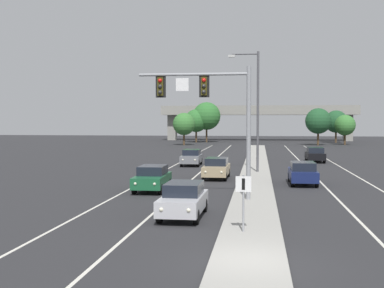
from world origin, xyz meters
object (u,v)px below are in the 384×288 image
tree_far_left_a (196,121)px  tree_far_left_b (184,124)px  median_sign_post (243,195)px  tree_far_right_b (345,125)px  car_oncoming_silver (183,199)px  car_receding_navy (303,173)px  car_oncoming_tan (216,168)px  car_oncoming_grey (192,157)px  street_lamp_median (255,104)px  tree_far_left_c (207,116)px  car_receding_black (315,154)px  overhead_signal_mast (213,105)px  car_oncoming_green (152,178)px  tree_far_right_c (318,121)px  tree_far_right_a (336,122)px

tree_far_left_a → tree_far_left_b: size_ratio=1.16×
median_sign_post → tree_far_right_b: size_ratio=0.40×
car_oncoming_silver → car_receding_navy: size_ratio=1.00×
car_oncoming_tan → car_oncoming_grey: same height
median_sign_post → car_oncoming_grey: (-6.02, 29.98, -0.77)m
street_lamp_median → car_oncoming_tan: size_ratio=2.23×
tree_far_left_c → car_receding_black: bearing=-70.7°
median_sign_post → tree_far_left_a: (-12.07, 82.31, 2.79)m
car_oncoming_silver → tree_far_left_b: size_ratio=0.77×
tree_far_right_b → car_oncoming_grey: bearing=-115.7°
street_lamp_median → tree_far_left_b: (-13.02, 47.19, -2.01)m
overhead_signal_mast → car_receding_navy: overhead_signal_mast is taller
street_lamp_median → tree_far_left_c: (-10.27, 59.81, -0.48)m
car_receding_black → tree_far_left_a: 50.22m
car_oncoming_silver → tree_far_right_b: bearing=75.4°
overhead_signal_mast → tree_far_left_c: size_ratio=0.89×
car_oncoming_green → car_receding_black: 27.08m
car_oncoming_tan → tree_far_left_a: bearing=98.5°
car_oncoming_silver → car_oncoming_grey: (-3.17, 26.54, 0.00)m
car_oncoming_tan → tree_far_right_c: 55.71m
median_sign_post → tree_far_left_a: 83.24m
tree_far_right_a → car_receding_black: bearing=-100.7°
overhead_signal_mast → tree_far_right_c: bearing=78.8°
car_oncoming_green → car_receding_black: same height
car_oncoming_green → tree_far_right_c: 63.63m
overhead_signal_mast → car_oncoming_green: bearing=138.9°
tree_far_right_b → car_receding_black: bearing=-103.4°
median_sign_post → car_oncoming_green: size_ratio=0.49×
car_oncoming_silver → tree_far_right_c: bearing=78.8°
tree_far_right_a → tree_far_left_a: bearing=-176.0°
car_oncoming_grey → car_receding_black: 13.78m
tree_far_left_a → tree_far_right_a: 27.76m
overhead_signal_mast → street_lamp_median: street_lamp_median is taller
tree_far_right_c → tree_far_left_b: size_ratio=1.14×
tree_far_right_c → tree_far_left_a: bearing=158.0°
tree_far_right_c → tree_far_left_b: 23.86m
street_lamp_median → car_receding_navy: street_lamp_median is taller
street_lamp_median → tree_far_right_b: street_lamp_median is taller
car_oncoming_green → tree_far_left_c: bearing=93.2°
car_receding_black → car_oncoming_grey: bearing=-155.1°
car_oncoming_silver → car_oncoming_green: (-3.24, 8.35, 0.00)m
car_oncoming_grey → tree_far_left_a: tree_far_left_a is taller
car_oncoming_green → tree_far_right_a: bearing=73.3°
car_receding_black → tree_far_left_c: 50.31m
overhead_signal_mast → tree_far_left_a: bearing=97.8°
car_oncoming_green → car_receding_navy: bearing=24.9°
car_oncoming_green → tree_far_left_b: size_ratio=0.77×
car_oncoming_tan → tree_far_left_c: tree_far_left_c is taller
tree_far_left_a → car_receding_black: bearing=-68.3°
car_receding_navy → tree_far_right_b: (12.42, 59.55, 2.75)m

